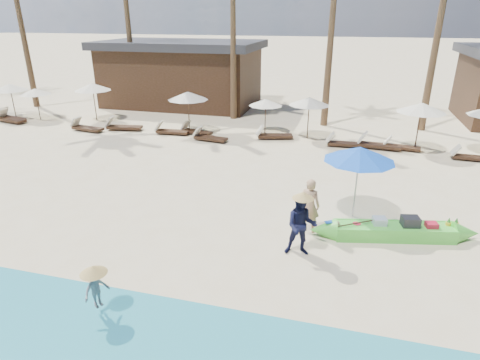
# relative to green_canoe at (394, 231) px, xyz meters

# --- Properties ---
(ground) EXTENTS (240.00, 240.00, 0.00)m
(ground) POSITION_rel_green_canoe_xyz_m (-4.96, -1.60, -0.23)
(ground) COLOR beige
(ground) RESTS_ON ground
(green_canoe) EXTENTS (5.24, 1.47, 0.67)m
(green_canoe) POSITION_rel_green_canoe_xyz_m (0.00, 0.00, 0.00)
(green_canoe) COLOR #50D03F
(green_canoe) RESTS_ON ground
(tourist) EXTENTS (0.65, 0.48, 1.65)m
(tourist) POSITION_rel_green_canoe_xyz_m (-2.40, -0.22, 0.60)
(tourist) COLOR tan
(tourist) RESTS_ON ground
(vendor_green) EXTENTS (0.90, 0.74, 1.68)m
(vendor_green) POSITION_rel_green_canoe_xyz_m (-2.48, -1.51, 0.62)
(vendor_green) COLOR black
(vendor_green) RESTS_ON ground
(vendor_yellow) EXTENTS (0.53, 0.66, 0.89)m
(vendor_yellow) POSITION_rel_green_canoe_xyz_m (-6.31, -4.93, 0.40)
(vendor_yellow) COLOR gray
(vendor_yellow) RESTS_ON ground
(blue_umbrella) EXTENTS (2.13, 2.13, 2.29)m
(blue_umbrella) POSITION_rel_green_canoe_xyz_m (-1.12, 1.09, 1.84)
(blue_umbrella) COLOR #99999E
(blue_umbrella) RESTS_ON ground
(resort_parasol_1) EXTENTS (2.03, 2.03, 2.09)m
(resort_parasol_1) POSITION_rel_green_canoe_xyz_m (-21.34, 9.22, 1.66)
(resort_parasol_1) COLOR #3D2419
(resort_parasol_1) RESTS_ON ground
(lounger_1_right) EXTENTS (2.04, 0.99, 0.66)m
(lounger_1_right) POSITION_rel_green_canoe_xyz_m (-20.84, 8.23, -0.00)
(lounger_1_right) COLOR #3D2419
(lounger_1_right) RESTS_ON ground
(resort_parasol_2) EXTENTS (1.80, 1.80, 1.85)m
(resort_parasol_2) POSITION_rel_green_canoe_xyz_m (-19.72, 9.40, 1.45)
(resort_parasol_2) COLOR #3D2419
(resort_parasol_2) RESTS_ON ground
(lounger_2_left) EXTENTS (2.08, 1.09, 0.68)m
(lounger_2_left) POSITION_rel_green_canoe_xyz_m (-21.07, 8.52, -0.00)
(lounger_2_left) COLOR #3D2419
(lounger_2_left) RESTS_ON ground
(resort_parasol_3) EXTENTS (2.13, 2.13, 2.20)m
(resort_parasol_3) POSITION_rel_green_canoe_xyz_m (-16.25, 10.11, 1.75)
(resort_parasol_3) COLOR #3D2419
(resort_parasol_3) RESTS_ON ground
(lounger_3_left) EXTENTS (1.95, 0.85, 0.64)m
(lounger_3_left) POSITION_rel_green_canoe_xyz_m (-15.37, 7.74, -0.01)
(lounger_3_left) COLOR #3D2419
(lounger_3_left) RESTS_ON ground
(lounger_3_right) EXTENTS (2.05, 0.90, 0.67)m
(lounger_3_right) POSITION_rel_green_canoe_xyz_m (-13.53, 8.40, -0.00)
(lounger_3_right) COLOR #3D2419
(lounger_3_right) RESTS_ON ground
(resort_parasol_4) EXTENTS (2.14, 2.14, 2.20)m
(resort_parasol_4) POSITION_rel_green_canoe_xyz_m (-9.75, 8.93, 1.76)
(resort_parasol_4) COLOR #3D2419
(resort_parasol_4) RESTS_ON ground
(lounger_4_left) EXTENTS (1.85, 0.68, 0.62)m
(lounger_4_left) POSITION_rel_green_canoe_xyz_m (-10.60, 8.32, -0.02)
(lounger_4_left) COLOR #3D2419
(lounger_4_left) RESTS_ON ground
(lounger_4_right) EXTENTS (1.84, 0.99, 0.60)m
(lounger_4_right) POSITION_rel_green_canoe_xyz_m (-9.32, 8.64, -0.03)
(lounger_4_right) COLOR #3D2419
(lounger_4_right) RESTS_ON ground
(resort_parasol_5) EXTENTS (1.78, 1.78, 1.84)m
(resort_parasol_5) POSITION_rel_green_canoe_xyz_m (-5.77, 9.88, 1.43)
(resort_parasol_5) COLOR #3D2419
(resort_parasol_5) RESTS_ON ground
(lounger_5_left) EXTENTS (1.84, 0.80, 0.60)m
(lounger_5_left) POSITION_rel_green_canoe_xyz_m (-8.24, 7.70, -0.03)
(lounger_5_left) COLOR #3D2419
(lounger_5_left) RESTS_ON ground
(resort_parasol_6) EXTENTS (2.05, 2.05, 2.11)m
(resort_parasol_6) POSITION_rel_green_canoe_xyz_m (-3.46, 9.53, 1.68)
(resort_parasol_6) COLOR #3D2419
(resort_parasol_6) RESTS_ON ground
(lounger_6_left) EXTENTS (1.95, 1.06, 0.63)m
(lounger_6_left) POSITION_rel_green_canoe_xyz_m (-5.18, 8.88, -0.02)
(lounger_6_left) COLOR #3D2419
(lounger_6_left) RESTS_ON ground
(lounger_6_right) EXTENTS (1.80, 0.66, 0.60)m
(lounger_6_right) POSITION_rel_green_canoe_xyz_m (-1.65, 8.47, -0.03)
(lounger_6_right) COLOR #3D2419
(lounger_6_right) RESTS_ON ground
(resort_parasol_7) EXTENTS (2.19, 2.19, 2.25)m
(resort_parasol_7) POSITION_rel_green_canoe_xyz_m (1.65, 8.74, 1.80)
(resort_parasol_7) COLOR #3D2419
(resort_parasol_7) RESTS_ON ground
(lounger_7_left) EXTENTS (2.05, 0.81, 0.68)m
(lounger_7_left) POSITION_rel_green_canoe_xyz_m (-0.06, 8.55, 0.00)
(lounger_7_left) COLOR #3D2419
(lounger_7_left) RESTS_ON ground
(lounger_7_right) EXTENTS (1.72, 0.74, 0.56)m
(lounger_7_right) POSITION_rel_green_canoe_xyz_m (0.98, 8.66, -0.04)
(lounger_7_right) COLOR #3D2419
(lounger_7_right) RESTS_ON ground
(lounger_8_left) EXTENTS (1.71, 0.61, 0.57)m
(lounger_8_left) POSITION_rel_green_canoe_xyz_m (3.78, 7.86, -0.04)
(lounger_8_left) COLOR #3D2419
(lounger_8_left) RESTS_ON ground
(pavilion_west) EXTENTS (10.80, 6.60, 4.30)m
(pavilion_west) POSITION_rel_green_canoe_xyz_m (-12.96, 15.90, 1.96)
(pavilion_west) COLOR #3D2419
(pavilion_west) RESTS_ON ground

